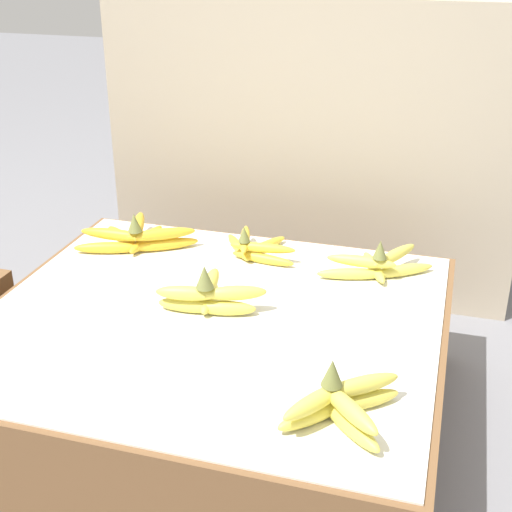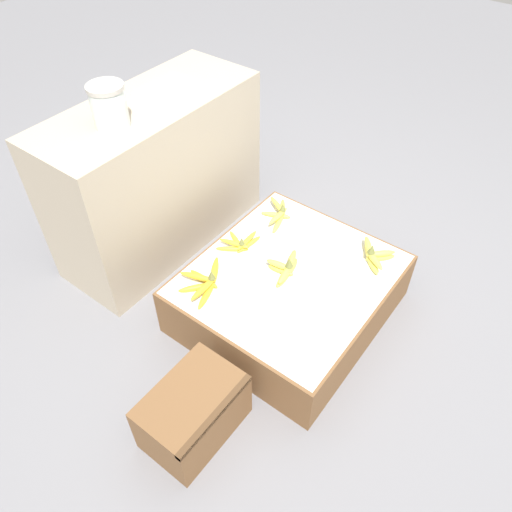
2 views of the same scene
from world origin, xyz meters
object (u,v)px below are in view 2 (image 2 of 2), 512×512
Objects in this scene: banana_bunch_back_midleft at (240,243)px; banana_bunch_back_midright at (279,213)px; wooden_crate at (194,412)px; glass_jar at (109,106)px; foam_tray_white at (169,91)px; banana_bunch_middle_midleft at (286,268)px; banana_bunch_back_left at (206,281)px; banana_bunch_front_midright at (374,255)px.

banana_bunch_back_midleft is 0.29m from banana_bunch_back_midright.
glass_jar is (0.53, 0.85, 0.77)m from wooden_crate.
glass_jar is 0.68× the size of foam_tray_white.
banana_bunch_back_left is at bearing 138.39° from banana_bunch_middle_midleft.
banana_bunch_front_midright is 0.77m from banana_bunch_back_left.
banana_bunch_front_midright is at bearing -83.48° from foam_tray_white.
foam_tray_white reaches higher than wooden_crate.
banana_bunch_back_midleft is at bearing -70.74° from glass_jar.
wooden_crate is 1.42× the size of banana_bunch_back_left.
banana_bunch_middle_midleft is (0.69, 0.06, 0.17)m from wooden_crate.
banana_bunch_front_midright is at bearing -88.57° from banana_bunch_back_midright.
banana_bunch_middle_midleft is at bearing -41.61° from banana_bunch_back_left.
foam_tray_white reaches higher than banana_bunch_front_midright.
banana_bunch_back_midleft is at bearing 6.69° from banana_bunch_back_left.
banana_bunch_back_midright is at bearing 17.38° from wooden_crate.
banana_bunch_front_midright reaches higher than banana_bunch_back_left.
wooden_crate is at bearing 168.40° from banana_bunch_front_midright.
wooden_crate is 0.55m from banana_bunch_back_left.
banana_bunch_back_midright is at bearing -78.84° from foam_tray_white.
banana_bunch_back_midleft is at bearing 119.04° from banana_bunch_front_midright.
banana_bunch_middle_midleft is 0.36m from banana_bunch_back_left.
glass_jar reaches higher than banana_bunch_back_midright.
banana_bunch_middle_midleft is 0.82× the size of foam_tray_white.
banana_bunch_back_left is 1.03× the size of foam_tray_white.
banana_bunch_back_left is at bearing 34.83° from wooden_crate.
banana_bunch_middle_midleft is 0.97m from foam_tray_white.
banana_bunch_back_left is 1.37× the size of banana_bunch_back_midleft.
wooden_crate is 1.05m from banana_bunch_back_midright.
glass_jar is at bearing 79.78° from banana_bunch_back_left.
banana_bunch_back_midleft is 0.81× the size of banana_bunch_back_midright.
banana_bunch_back_midright is (0.30, 0.25, -0.01)m from banana_bunch_middle_midleft.
glass_jar reaches higher than banana_bunch_front_midright.
foam_tray_white reaches higher than banana_bunch_back_midleft.
banana_bunch_back_midleft is 0.77m from foam_tray_white.
foam_tray_white is (-0.11, 0.56, 0.52)m from banana_bunch_back_midright.
glass_jar is (-0.18, 0.52, 0.61)m from banana_bunch_back_midleft.
banana_bunch_middle_midleft is at bearing -77.99° from glass_jar.
banana_bunch_back_midright reaches higher than banana_bunch_back_midleft.
banana_bunch_back_midright is at bearing 39.70° from banana_bunch_middle_midleft.
foam_tray_white reaches higher than banana_bunch_middle_midleft.
banana_bunch_front_midright is (1.01, -0.21, 0.17)m from wooden_crate.
banana_bunch_back_midright is 0.77m from foam_tray_white.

